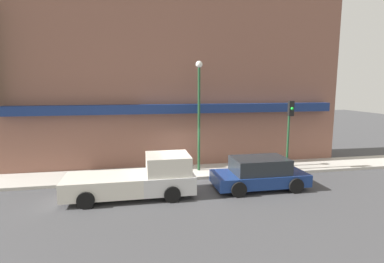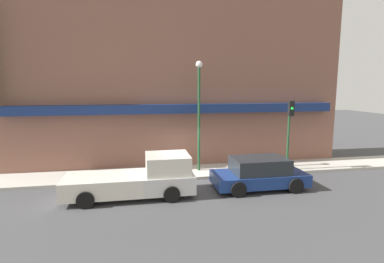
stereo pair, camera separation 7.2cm
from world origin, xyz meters
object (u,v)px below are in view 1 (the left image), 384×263
Objects in this scene: pickup_truck at (139,179)px; street_lamp at (199,104)px; traffic_light at (289,123)px; parked_car at (259,173)px; fire_hydrant at (162,169)px.

pickup_truck is 0.92× the size of street_lamp.
street_lamp reaches higher than pickup_truck.
pickup_truck is 8.58m from traffic_light.
parked_car is 4.89m from fire_hydrant.
fire_hydrant is 0.12× the size of street_lamp.
traffic_light reaches higher than fire_hydrant.
pickup_truck is at bearing 179.93° from parked_car.
street_lamp reaches higher than traffic_light.
traffic_light is (2.58, 2.11, 2.05)m from parked_car.
pickup_truck reaches higher than fire_hydrant.
traffic_light is at bearing -10.37° from street_lamp.
parked_car reaches higher than fire_hydrant.
street_lamp is at bearing 169.63° from traffic_light.
pickup_truck is 1.43× the size of traffic_light.
fire_hydrant is at bearing 62.65° from pickup_truck.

